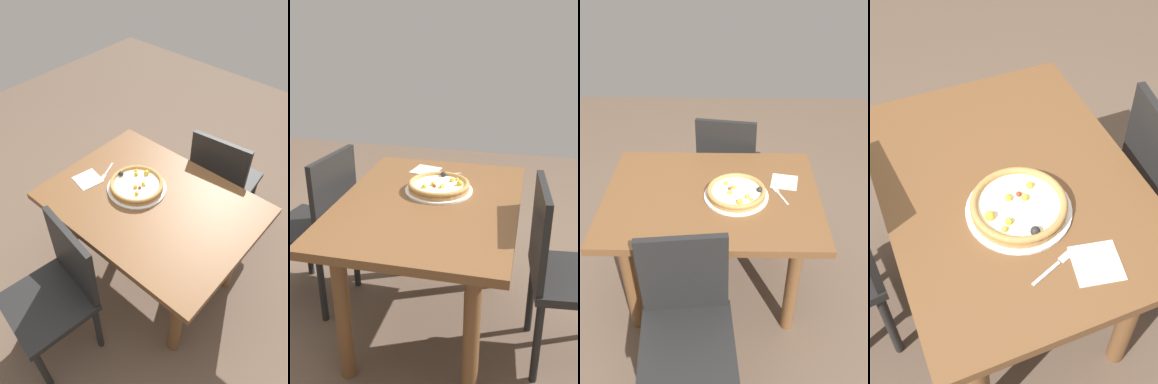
# 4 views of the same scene
# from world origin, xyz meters

# --- Properties ---
(ground_plane) EXTENTS (6.00, 6.00, 0.00)m
(ground_plane) POSITION_xyz_m (0.00, 0.00, 0.00)
(ground_plane) COLOR brown
(dining_table) EXTENTS (1.13, 0.84, 0.72)m
(dining_table) POSITION_xyz_m (0.00, 0.00, 0.61)
(dining_table) COLOR brown
(dining_table) RESTS_ON ground
(chair_near) EXTENTS (0.44, 0.44, 0.89)m
(chair_near) POSITION_xyz_m (-0.09, -0.64, 0.49)
(chair_near) COLOR black
(chair_near) RESTS_ON ground
(chair_far) EXTENTS (0.45, 0.45, 0.89)m
(chair_far) POSITION_xyz_m (0.08, 0.64, 0.49)
(chair_far) COLOR black
(chair_far) RESTS_ON ground
(plate) EXTENTS (0.34, 0.34, 0.01)m
(plate) POSITION_xyz_m (0.13, -0.02, 0.73)
(plate) COLOR white
(plate) RESTS_ON dining_table
(pizza) EXTENTS (0.31, 0.31, 0.05)m
(pizza) POSITION_xyz_m (0.13, -0.02, 0.75)
(pizza) COLOR #B78447
(pizza) RESTS_ON plate
(fork) EXTENTS (0.08, 0.16, 0.00)m
(fork) POSITION_xyz_m (0.35, 0.00, 0.73)
(fork) COLOR silver
(fork) RESTS_ON dining_table
(napkin) EXTENTS (0.16, 0.16, 0.00)m
(napkin) POSITION_xyz_m (0.39, 0.12, 0.73)
(napkin) COLOR white
(napkin) RESTS_ON dining_table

